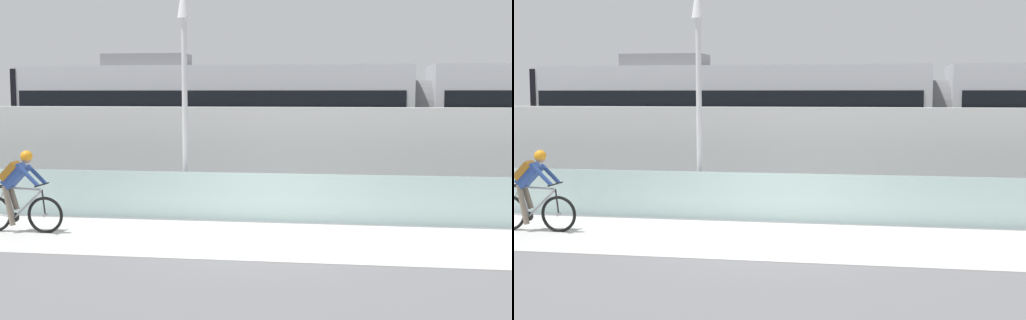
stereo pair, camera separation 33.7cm
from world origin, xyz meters
The scene contains 9 objects.
ground_plane centered at (0.00, 0.00, 0.00)m, with size 200.00×200.00×0.00m, color slate.
bike_path_deck centered at (0.00, 0.00, 0.01)m, with size 32.00×3.20×0.01m, color beige.
glass_parapet centered at (0.00, 1.85, 0.51)m, with size 32.00×0.05×1.02m, color silver.
concrete_barrier_wall centered at (0.00, 3.65, 1.19)m, with size 32.00×0.36×2.37m, color silver.
tram_rail_near centered at (0.00, 6.13, 0.00)m, with size 32.00×0.08×0.01m, color #595654.
tram_rail_far centered at (0.00, 7.57, 0.00)m, with size 32.00×0.08×0.01m, color #595654.
tram centered at (3.42, 6.85, 1.89)m, with size 22.56×2.54×3.81m.
cyclist_on_bike centered at (-4.77, 0.00, 0.80)m, with size 1.77×0.58×1.61m.
lamp_post_antenna centered at (-1.99, 2.15, 3.29)m, with size 0.28×0.28×5.20m.
Camera 2 is at (1.96, -12.09, 2.71)m, focal length 47.43 mm.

